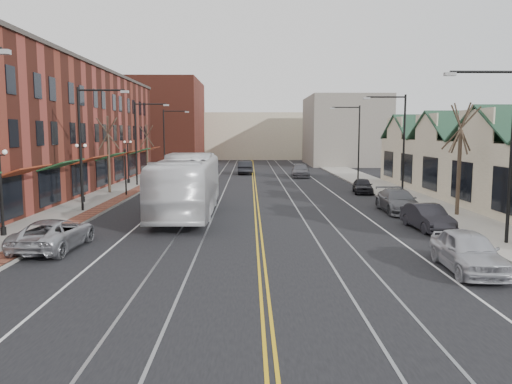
{
  "coord_description": "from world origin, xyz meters",
  "views": [
    {
      "loc": [
        -0.48,
        -16.66,
        5.27
      ],
      "look_at": [
        -0.13,
        10.54,
        2.0
      ],
      "focal_mm": 35.0,
      "sensor_mm": 36.0,
      "label": 1
    }
  ],
  "objects_px": {
    "parked_suv": "(54,234)",
    "parked_car_d": "(363,186)",
    "transit_bus": "(188,185)",
    "parked_car_c": "(398,201)",
    "parked_car_a": "(468,251)",
    "parked_car_b": "(427,217)"
  },
  "relations": [
    {
      "from": "parked_car_a",
      "to": "parked_car_c",
      "type": "xyz_separation_m",
      "value": [
        1.49,
        13.99,
        -0.03
      ]
    },
    {
      "from": "parked_suv",
      "to": "parked_car_d",
      "type": "height_order",
      "value": "parked_suv"
    },
    {
      "from": "transit_bus",
      "to": "parked_car_c",
      "type": "distance_m",
      "value": 13.82
    },
    {
      "from": "parked_car_c",
      "to": "parked_car_d",
      "type": "relative_size",
      "value": 1.34
    },
    {
      "from": "parked_suv",
      "to": "parked_car_a",
      "type": "xyz_separation_m",
      "value": [
        17.11,
        -3.76,
        0.08
      ]
    },
    {
      "from": "transit_bus",
      "to": "parked_car_c",
      "type": "height_order",
      "value": "transit_bus"
    },
    {
      "from": "transit_bus",
      "to": "parked_suv",
      "type": "height_order",
      "value": "transit_bus"
    },
    {
      "from": "transit_bus",
      "to": "parked_car_b",
      "type": "height_order",
      "value": "transit_bus"
    },
    {
      "from": "parked_suv",
      "to": "parked_car_c",
      "type": "bearing_deg",
      "value": -148.2
    },
    {
      "from": "transit_bus",
      "to": "parked_car_a",
      "type": "xyz_separation_m",
      "value": [
        12.26,
        -13.33,
        -1.14
      ]
    },
    {
      "from": "transit_bus",
      "to": "parked_car_b",
      "type": "relative_size",
      "value": 3.27
    },
    {
      "from": "parked_suv",
      "to": "parked_car_c",
      "type": "relative_size",
      "value": 0.97
    },
    {
      "from": "transit_bus",
      "to": "parked_car_b",
      "type": "distance_m",
      "value": 14.62
    },
    {
      "from": "parked_car_a",
      "to": "parked_car_c",
      "type": "bearing_deg",
      "value": 86.97
    },
    {
      "from": "transit_bus",
      "to": "parked_car_a",
      "type": "height_order",
      "value": "transit_bus"
    },
    {
      "from": "parked_suv",
      "to": "parked_car_d",
      "type": "distance_m",
      "value": 27.73
    },
    {
      "from": "parked_suv",
      "to": "parked_car_b",
      "type": "xyz_separation_m",
      "value": [
        18.42,
        4.28,
        -0.01
      ]
    },
    {
      "from": "transit_bus",
      "to": "parked_car_d",
      "type": "distance_m",
      "value": 17.65
    },
    {
      "from": "parked_suv",
      "to": "parked_car_b",
      "type": "height_order",
      "value": "parked_suv"
    },
    {
      "from": "parked_car_b",
      "to": "parked_car_d",
      "type": "bearing_deg",
      "value": 85.08
    },
    {
      "from": "parked_car_a",
      "to": "parked_car_b",
      "type": "bearing_deg",
      "value": 83.78
    },
    {
      "from": "parked_suv",
      "to": "parked_car_a",
      "type": "height_order",
      "value": "parked_car_a"
    }
  ]
}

